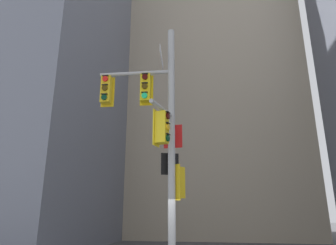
% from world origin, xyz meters
% --- Properties ---
extents(building_tower_left, '(16.82, 16.82, 35.20)m').
position_xyz_m(building_tower_left, '(-14.61, 11.17, 17.60)').
color(building_tower_left, slate).
rests_on(building_tower_left, ground).
extents(building_mid_block, '(15.63, 15.63, 37.31)m').
position_xyz_m(building_mid_block, '(1.03, 21.92, 18.66)').
color(building_mid_block, tan).
rests_on(building_mid_block, ground).
extents(signal_pole_assembly, '(2.99, 2.30, 8.54)m').
position_xyz_m(signal_pole_assembly, '(-0.44, -0.10, 4.69)').
color(signal_pole_assembly, '#9EA0A3').
rests_on(signal_pole_assembly, ground).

